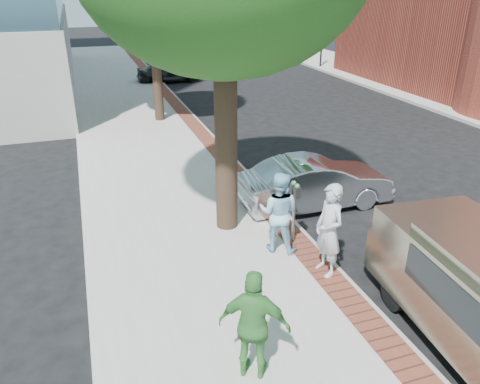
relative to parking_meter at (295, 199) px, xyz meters
name	(u,v)px	position (x,y,z in m)	size (l,w,h in m)	color
ground	(280,266)	(-0.62, -0.69, -1.21)	(120.00, 120.00, 0.00)	black
sidewalk	(152,153)	(-2.12, 7.31, -1.13)	(5.00, 60.00, 0.15)	#9E9991
brick_strip	(211,144)	(0.08, 7.31, -1.05)	(0.60, 60.00, 0.01)	brown
curb	(221,145)	(0.43, 7.31, -1.13)	(0.10, 60.00, 0.15)	gray
signal_near	(152,41)	(0.28, 21.31, 1.05)	(0.70, 0.15, 3.80)	black
signal_far	(322,35)	(11.88, 21.31, 1.05)	(0.70, 0.15, 3.80)	black
parking_meter	(295,199)	(0.00, 0.00, 0.00)	(0.12, 0.32, 1.47)	gray
person_gray	(329,230)	(0.11, -1.40, -0.07)	(0.72, 0.47, 1.97)	#B2B1B6
person_officer	(279,212)	(-0.48, -0.22, -0.13)	(0.90, 0.70, 1.84)	#95CBE6
person_green	(254,326)	(-2.25, -3.48, -0.14)	(1.08, 0.45, 1.84)	#428D40
sedan_silver	(316,183)	(1.46, 1.76, -0.52)	(1.45, 4.15, 1.37)	#B8BAC0
bg_car	(169,71)	(0.98, 19.92, -0.56)	(1.53, 3.81, 1.30)	black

